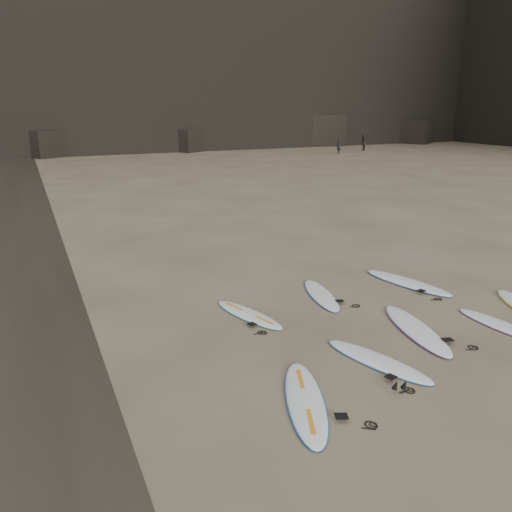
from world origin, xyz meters
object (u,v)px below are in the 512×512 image
Objects in this scene: surfboard_5 at (249,314)px; person_b at (363,143)px; surfboard_3 at (502,325)px; surfboard_1 at (378,361)px; surfboard_0 at (305,401)px; person_a at (339,146)px; surfboard_6 at (321,295)px; surfboard_7 at (408,282)px; surfboard_2 at (416,329)px.

surfboard_5 is 45.72m from person_b.
surfboard_3 is 1.34× the size of person_b.
surfboard_3 is (3.56, 0.14, -0.00)m from surfboard_1.
surfboard_3 is (5.54, 0.74, -0.01)m from surfboard_0.
surfboard_3 is at bearing -48.24° from surfboard_5.
surfboard_1 reaches higher than surfboard_5.
surfboard_6 is at bearing -24.80° from person_a.
surfboard_0 is 6.74m from surfboard_7.
surfboard_7 is at bearing -21.31° from person_a.
surfboard_1 is at bearing -18.67° from person_b.
surfboard_3 is 4.28m from surfboard_6.
surfboard_1 is at bearing -23.15° from person_a.
surfboard_3 is at bearing -19.09° from person_a.
surfboard_0 is 3.90m from surfboard_2.
surfboard_7 is 42.62m from person_b.
surfboard_0 is at bearing -159.48° from surfboard_7.
surfboard_7 is 1.66× the size of person_b.
person_b is (29.19, 35.18, 0.79)m from surfboard_5.
surfboard_5 is at bearing 95.97° from surfboard_1.
person_b is (26.95, 34.81, 0.79)m from surfboard_6.
surfboard_0 is 1.60× the size of person_a.
person_a is (19.81, 36.19, 0.76)m from surfboard_3.
surfboard_2 is 3.82m from surfboard_5.
surfboard_1 is (1.98, 0.60, -0.00)m from surfboard_0.
surfboard_1 is 1.07× the size of surfboard_3.
person_b is at bearing 68.82° from surfboard_2.
surfboard_6 reaches higher than surfboard_3.
person_b reaches higher than person_a.
surfboard_2 is 1.65× the size of person_b.
surfboard_6 is at bearing -20.41° from person_b.
person_a reaches higher than surfboard_5.
person_a is at bearing 56.07° from surfboard_3.
person_a is 4.86m from person_b.
surfboard_0 is 1.10× the size of surfboard_6.
surfboard_1 is 0.87× the size of surfboard_2.
person_b is at bearing 36.04° from surfboard_1.
surfboard_6 is at bearing 161.06° from surfboard_7.
person_b reaches higher than surfboard_0.
surfboard_5 is at bearing 167.42° from surfboard_7.
surfboard_6 is 1.45× the size of person_a.
surfboard_0 is at bearing -24.86° from person_a.
person_a is 0.97× the size of person_b.
surfboard_6 is (2.85, 4.07, -0.00)m from surfboard_0.
surfboard_5 is at bearing 143.80° from surfboard_3.
surfboard_7 is (5.54, 3.85, 0.00)m from surfboard_0.
surfboard_5 is 2.27m from surfboard_6.
surfboard_0 is 0.94× the size of surfboard_2.
surfboard_2 is 2.80m from surfboard_6.
person_b reaches higher than surfboard_2.
surfboard_2 is 1.70× the size of person_a.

